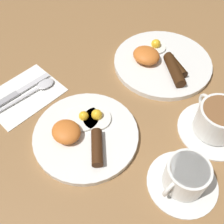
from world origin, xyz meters
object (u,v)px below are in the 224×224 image
(breakfast_plate_far, at_px, (161,62))
(teacup_near, at_px, (185,178))
(teacup_far, at_px, (217,122))
(spoon, at_px, (40,87))
(breakfast_plate_near, at_px, (85,134))
(knife, at_px, (17,93))

(breakfast_plate_far, bearing_deg, teacup_near, -46.83)
(breakfast_plate_far, xyz_separation_m, teacup_far, (0.23, -0.10, 0.02))
(breakfast_plate_far, bearing_deg, spoon, -121.54)
(teacup_near, distance_m, teacup_far, 0.16)
(teacup_near, height_order, teacup_far, teacup_far)
(breakfast_plate_near, distance_m, teacup_far, 0.31)
(breakfast_plate_near, relative_size, teacup_far, 1.47)
(knife, relative_size, spoon, 1.05)
(teacup_near, distance_m, spoon, 0.43)
(spoon, bearing_deg, teacup_far, -58.91)
(breakfast_plate_far, relative_size, teacup_far, 1.68)
(knife, xyz_separation_m, spoon, (0.03, 0.05, 0.00))
(breakfast_plate_near, distance_m, teacup_near, 0.24)
(teacup_near, height_order, knife, teacup_near)
(breakfast_plate_near, height_order, teacup_far, teacup_far)
(breakfast_plate_far, relative_size, knife, 1.56)
(teacup_far, relative_size, spoon, 0.97)
(breakfast_plate_far, height_order, teacup_far, teacup_far)
(breakfast_plate_near, xyz_separation_m, breakfast_plate_far, (-0.01, 0.32, 0.00))
(breakfast_plate_far, xyz_separation_m, spoon, (-0.18, -0.30, -0.00))
(teacup_near, relative_size, knife, 0.82)
(teacup_far, distance_m, knife, 0.50)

